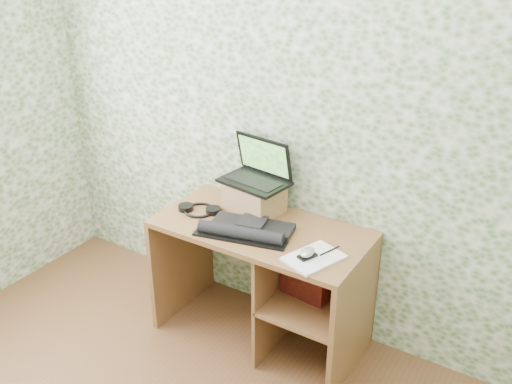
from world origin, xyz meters
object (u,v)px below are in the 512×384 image
Objects in this scene: laptop at (258,171)px; keyboard at (247,229)px; notepad at (314,258)px; desk at (275,269)px; riser at (254,197)px.

laptop is 0.78× the size of keyboard.
laptop is at bearing 168.55° from notepad.
notepad is at bearing -18.12° from keyboard.
laptop is (-0.21, 0.16, 0.51)m from desk.
keyboard is (0.11, -0.25, -0.06)m from riser.
keyboard reaches higher than desk.
desk is 0.34m from keyboard.
keyboard is at bearing -66.48° from riser.
desk is 0.57m from laptop.
riser is at bearing 100.68° from keyboard.
riser is 0.28m from keyboard.
notepad is (0.53, -0.33, -0.23)m from laptop.
notepad is at bearing -23.41° from laptop.
desk is 0.45m from notepad.
desk is at bearing -28.37° from riser.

